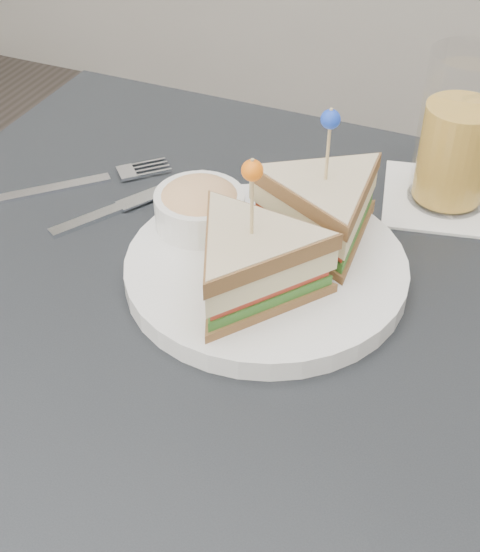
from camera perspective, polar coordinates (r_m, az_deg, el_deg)
name	(u,v)px	position (r m, az deg, el deg)	size (l,w,h in m)	color
table	(226,380)	(0.75, -1.02, -7.73)	(0.80, 0.80, 0.75)	black
plate_meal	(274,239)	(0.72, 2.56, 2.74)	(0.35, 0.35, 0.16)	white
cutlery_fork	(92,180)	(0.89, -10.89, 7.01)	(0.16, 0.16, 0.01)	white
cutlery_knife	(127,205)	(0.84, -8.41, 5.27)	(0.12, 0.18, 0.01)	silver
drink_set	(457,139)	(0.84, 15.82, 9.72)	(0.16, 0.16, 0.17)	white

